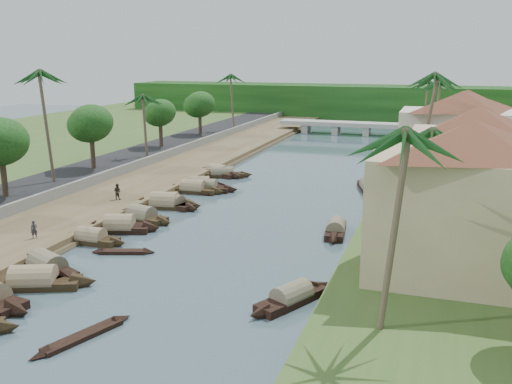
% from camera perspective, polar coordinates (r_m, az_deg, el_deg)
% --- Properties ---
extents(ground, '(220.00, 220.00, 0.00)m').
position_cam_1_polar(ground, '(45.40, -5.18, -6.10)').
color(ground, '#3E555E').
rests_on(ground, ground).
extents(left_bank, '(10.00, 180.00, 0.80)m').
position_cam_1_polar(left_bank, '(69.45, -10.75, 1.02)').
color(left_bank, brown).
rests_on(left_bank, ground).
extents(right_bank, '(16.00, 180.00, 1.20)m').
position_cam_1_polar(right_bank, '(60.92, 19.43, -1.11)').
color(right_bank, '#345321').
rests_on(right_bank, ground).
extents(road, '(8.00, 180.00, 1.40)m').
position_cam_1_polar(road, '(73.84, -16.54, 1.67)').
color(road, black).
rests_on(road, ground).
extents(retaining_wall, '(0.40, 180.00, 1.10)m').
position_cam_1_polar(retaining_wall, '(71.36, -13.73, 1.98)').
color(retaining_wall, slate).
rests_on(retaining_wall, left_bank).
extents(treeline, '(120.00, 14.00, 8.00)m').
position_cam_1_polar(treeline, '(140.62, 11.41, 8.77)').
color(treeline, '#0F340E').
rests_on(treeline, ground).
extents(bridge, '(28.00, 4.00, 2.40)m').
position_cam_1_polar(bridge, '(113.25, 9.54, 6.57)').
color(bridge, '#9C9D92').
rests_on(bridge, ground).
extents(building_near, '(14.85, 14.85, 10.20)m').
position_cam_1_polar(building_near, '(38.19, 20.41, -0.72)').
color(building_near, tan).
rests_on(building_near, right_bank).
extents(building_mid, '(14.11, 14.11, 9.70)m').
position_cam_1_polar(building_mid, '(53.95, 21.01, 2.95)').
color(building_mid, tan).
rests_on(building_mid, right_bank).
extents(building_far, '(15.59, 15.59, 10.20)m').
position_cam_1_polar(building_far, '(67.70, 19.75, 5.28)').
color(building_far, beige).
rests_on(building_far, right_bank).
extents(building_distant, '(12.62, 12.62, 9.20)m').
position_cam_1_polar(building_distant, '(87.64, 20.19, 6.65)').
color(building_distant, tan).
rests_on(building_distant, right_bank).
extents(sampan_2, '(8.59, 4.81, 2.26)m').
position_cam_1_polar(sampan_2, '(41.51, -21.36, -8.34)').
color(sampan_2, black).
rests_on(sampan_2, ground).
extents(sampan_3, '(8.05, 4.91, 2.19)m').
position_cam_1_polar(sampan_3, '(43.90, -20.13, -7.04)').
color(sampan_3, black).
rests_on(sampan_3, ground).
extents(sampan_4, '(6.61, 1.73, 1.92)m').
position_cam_1_polar(sampan_4, '(49.27, -16.17, -4.50)').
color(sampan_4, black).
rests_on(sampan_4, ground).
extents(sampan_5, '(7.48, 3.96, 2.32)m').
position_cam_1_polar(sampan_5, '(51.84, -13.47, -3.42)').
color(sampan_5, black).
rests_on(sampan_5, ground).
extents(sampan_6, '(7.32, 3.19, 2.15)m').
position_cam_1_polar(sampan_6, '(54.64, -11.35, -2.43)').
color(sampan_6, black).
rests_on(sampan_6, ground).
extents(sampan_7, '(7.24, 3.61, 1.94)m').
position_cam_1_polar(sampan_7, '(58.98, -8.39, -1.13)').
color(sampan_7, black).
rests_on(sampan_7, ground).
extents(sampan_8, '(8.09, 3.20, 2.42)m').
position_cam_1_polar(sampan_8, '(58.90, -9.12, -1.16)').
color(sampan_8, black).
rests_on(sampan_8, ground).
extents(sampan_9, '(8.19, 2.70, 2.06)m').
position_cam_1_polar(sampan_9, '(65.42, -5.18, 0.44)').
color(sampan_9, black).
rests_on(sampan_9, ground).
extents(sampan_10, '(7.73, 2.09, 2.12)m').
position_cam_1_polar(sampan_10, '(64.83, -6.32, 0.29)').
color(sampan_10, black).
rests_on(sampan_10, ground).
extents(sampan_11, '(7.08, 3.57, 2.03)m').
position_cam_1_polar(sampan_11, '(66.88, -5.71, 0.72)').
color(sampan_11, black).
rests_on(sampan_11, ground).
extents(sampan_12, '(7.94, 3.74, 1.92)m').
position_cam_1_polar(sampan_12, '(72.78, -3.39, 1.81)').
color(sampan_12, black).
rests_on(sampan_12, ground).
extents(sampan_13, '(7.91, 4.06, 2.15)m').
position_cam_1_polar(sampan_13, '(73.59, -3.83, 1.94)').
color(sampan_13, black).
rests_on(sampan_13, ground).
extents(sampan_14, '(4.64, 7.32, 1.87)m').
position_cam_1_polar(sampan_14, '(36.45, 3.59, -10.49)').
color(sampan_14, black).
rests_on(sampan_14, ground).
extents(sampan_15, '(2.17, 7.03, 1.90)m').
position_cam_1_polar(sampan_15, '(50.25, 7.98, -3.73)').
color(sampan_15, black).
rests_on(sampan_15, ground).
extents(sampan_16, '(4.40, 9.47, 2.27)m').
position_cam_1_polar(sampan_16, '(66.43, 11.32, 0.43)').
color(sampan_16, black).
rests_on(sampan_16, ground).
extents(canoe_0, '(3.11, 6.57, 0.88)m').
position_cam_1_polar(canoe_0, '(33.85, -16.91, -13.67)').
color(canoe_0, black).
rests_on(canoe_0, ground).
extents(canoe_1, '(5.11, 2.37, 0.82)m').
position_cam_1_polar(canoe_1, '(46.32, -13.13, -5.88)').
color(canoe_1, black).
rests_on(canoe_1, ground).
extents(canoe_2, '(5.51, 1.49, 0.79)m').
position_cam_1_polar(canoe_2, '(64.48, -6.21, -0.07)').
color(canoe_2, black).
rests_on(canoe_2, ground).
extents(palm_0, '(3.20, 3.20, 11.94)m').
position_cam_1_polar(palm_0, '(28.58, 13.66, 5.31)').
color(palm_0, brown).
rests_on(palm_0, ground).
extents(palm_1, '(3.20, 3.20, 10.14)m').
position_cam_1_polar(palm_1, '(43.84, 16.62, 5.61)').
color(palm_1, brown).
rests_on(palm_1, ground).
extents(palm_2, '(3.20, 3.20, 13.54)m').
position_cam_1_polar(palm_2, '(61.73, 16.55, 10.87)').
color(palm_2, brown).
rests_on(palm_2, ground).
extents(palm_3, '(3.20, 3.20, 12.21)m').
position_cam_1_polar(palm_3, '(76.97, 17.70, 10.25)').
color(palm_3, brown).
rests_on(palm_3, ground).
extents(palm_5, '(3.20, 3.20, 13.57)m').
position_cam_1_polar(palm_5, '(66.42, -20.45, 10.91)').
color(palm_5, brown).
rests_on(palm_5, ground).
extents(palm_6, '(3.20, 3.20, 9.89)m').
position_cam_1_polar(palm_6, '(80.21, -11.14, 9.29)').
color(palm_6, brown).
rests_on(palm_6, ground).
extents(palm_7, '(3.20, 3.20, 11.43)m').
position_cam_1_polar(palm_7, '(95.61, 16.68, 10.42)').
color(palm_7, brown).
rests_on(palm_7, ground).
extents(palm_8, '(3.20, 3.20, 11.59)m').
position_cam_1_polar(palm_8, '(107.07, -2.34, 11.44)').
color(palm_8, brown).
rests_on(palm_8, ground).
extents(tree_2, '(5.42, 5.42, 7.72)m').
position_cam_1_polar(tree_2, '(61.41, -24.20, 4.51)').
color(tree_2, '#4C3A2B').
rests_on(tree_2, ground).
extents(tree_3, '(5.24, 5.24, 7.73)m').
position_cam_1_polar(tree_3, '(73.23, -16.19, 6.52)').
color(tree_3, '#4C3A2B').
rests_on(tree_3, ground).
extents(tree_4, '(4.58, 4.58, 7.05)m').
position_cam_1_polar(tree_4, '(88.60, -9.58, 7.74)').
color(tree_4, '#4C3A2B').
rests_on(tree_4, ground).
extents(tree_5, '(5.11, 5.11, 7.32)m').
position_cam_1_polar(tree_5, '(101.86, -5.66, 8.65)').
color(tree_5, '#4C3A2B').
rests_on(tree_5, ground).
extents(tree_6, '(4.21, 4.21, 6.59)m').
position_cam_1_polar(tree_6, '(70.60, 23.76, 4.89)').
color(tree_6, '#4C3A2B').
rests_on(tree_6, ground).
extents(person_near, '(0.63, 0.57, 1.45)m').
position_cam_1_polar(person_near, '(49.37, -21.31, -3.51)').
color(person_near, '#2A2931').
rests_on(person_near, left_bank).
extents(person_far, '(0.81, 0.63, 1.65)m').
position_cam_1_polar(person_far, '(59.91, -13.70, 0.06)').
color(person_far, '#2D2C1F').
rests_on(person_far, left_bank).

